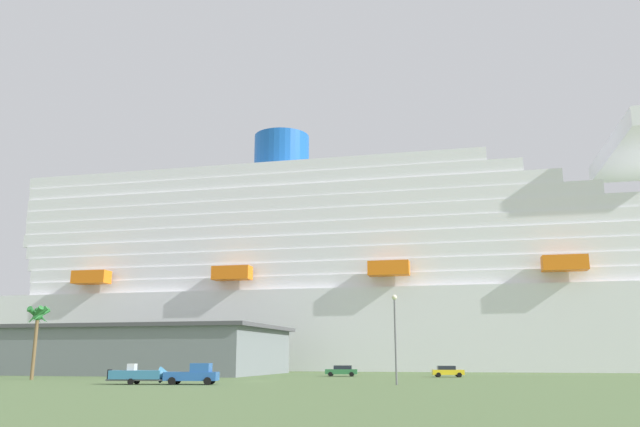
{
  "coord_description": "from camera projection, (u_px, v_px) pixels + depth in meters",
  "views": [
    {
      "loc": [
        21.61,
        -75.02,
        2.96
      ],
      "look_at": [
        2.36,
        26.09,
        26.47
      ],
      "focal_mm": 35.06,
      "sensor_mm": 36.0,
      "label": 1
    }
  ],
  "objects": [
    {
      "name": "small_boat_on_trailer",
      "position": [
        143.0,
        375.0,
        66.39
      ],
      "size": [
        7.66,
        2.7,
        2.15
      ],
      "color": "#595960",
      "rests_on": "ground_plane"
    },
    {
      "name": "parked_car_green_wagon",
      "position": [
        342.0,
        371.0,
        92.52
      ],
      "size": [
        4.85,
        2.34,
        1.58
      ],
      "color": "#2D723F",
      "rests_on": "ground_plane"
    },
    {
      "name": "pickup_truck",
      "position": [
        194.0,
        374.0,
        66.14
      ],
      "size": [
        5.82,
        2.89,
        2.2
      ],
      "color": "#2659A5",
      "rests_on": "ground_plane"
    },
    {
      "name": "palm_tree",
      "position": [
        37.0,
        320.0,
        80.75
      ],
      "size": [
        3.27,
        3.01,
        9.33
      ],
      "color": "brown",
      "rests_on": "ground_plane"
    },
    {
      "name": "cruise_ship",
      "position": [
        386.0,
        289.0,
        140.59
      ],
      "size": [
        225.55,
        45.57,
        64.76
      ],
      "color": "white",
      "rests_on": "ground_plane"
    },
    {
      "name": "terminal_building",
      "position": [
        126.0,
        350.0,
        105.85
      ],
      "size": [
        53.32,
        29.7,
        7.81
      ],
      "color": "slate",
      "rests_on": "ground_plane"
    },
    {
      "name": "parked_car_red_hatchback",
      "position": [
        147.0,
        369.0,
        100.08
      ],
      "size": [
        4.74,
        2.15,
        1.58
      ],
      "color": "red",
      "rests_on": "ground_plane"
    },
    {
      "name": "parked_car_yellow_taxi",
      "position": [
        448.0,
        371.0,
        89.13
      ],
      "size": [
        4.62,
        2.47,
        1.58
      ],
      "color": "yellow",
      "rests_on": "ground_plane"
    },
    {
      "name": "ground_plane",
      "position": [
        310.0,
        374.0,
        103.86
      ],
      "size": [
        600.0,
        600.0,
        0.0
      ],
      "primitive_type": "plane",
      "color": "#567042"
    },
    {
      "name": "street_lamp",
      "position": [
        395.0,
        327.0,
        66.37
      ],
      "size": [
        0.56,
        0.56,
        9.39
      ],
      "color": "slate",
      "rests_on": "ground_plane"
    }
  ]
}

